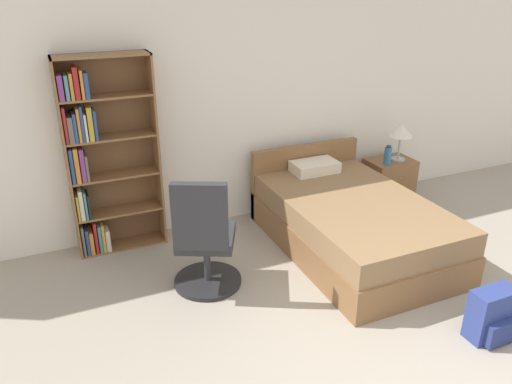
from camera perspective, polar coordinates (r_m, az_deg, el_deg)
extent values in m
cube|color=white|center=(5.38, -0.26, 10.33)|extent=(9.00, 0.06, 2.60)
cube|color=brown|center=(4.89, -20.80, 3.08)|extent=(0.02, 0.27, 1.91)
cube|color=brown|center=(4.98, -11.31, 4.57)|extent=(0.02, 0.27, 1.91)
cube|color=brown|center=(5.04, -16.24, 4.30)|extent=(0.85, 0.01, 1.91)
cube|color=brown|center=(5.30, -14.87, -5.78)|extent=(0.81, 0.26, 0.02)
cube|color=#665B51|center=(5.17, -19.18, -5.04)|extent=(0.02, 0.20, 0.31)
cube|color=navy|center=(5.18, -18.75, -5.20)|extent=(0.03, 0.19, 0.26)
cube|color=orange|center=(5.19, -18.33, -5.25)|extent=(0.04, 0.20, 0.23)
cube|color=maroon|center=(5.15, -17.89, -4.82)|extent=(0.03, 0.16, 0.33)
cube|color=teal|center=(5.19, -17.48, -4.85)|extent=(0.03, 0.20, 0.29)
cube|color=gold|center=(5.17, -17.10, -4.86)|extent=(0.03, 0.16, 0.29)
cube|color=beige|center=(5.19, -16.62, -5.11)|extent=(0.04, 0.17, 0.22)
cube|color=brown|center=(5.12, -15.32, -2.06)|extent=(0.81, 0.26, 0.02)
cube|color=gold|center=(5.00, -19.72, -1.60)|extent=(0.02, 0.16, 0.25)
cube|color=beige|center=(4.99, -19.37, -1.29)|extent=(0.04, 0.16, 0.30)
cube|color=teal|center=(5.01, -18.95, -1.29)|extent=(0.02, 0.18, 0.28)
cube|color=black|center=(5.02, -18.62, -1.37)|extent=(0.02, 0.20, 0.24)
cube|color=brown|center=(4.98, -15.78, 1.89)|extent=(0.81, 0.26, 0.02)
cube|color=navy|center=(4.87, -20.37, 3.00)|extent=(0.03, 0.21, 0.33)
cube|color=orange|center=(4.85, -19.85, 3.01)|extent=(0.04, 0.17, 0.33)
cube|color=#7A387F|center=(4.86, -19.28, 3.05)|extent=(0.04, 0.18, 0.32)
cube|color=#665B51|center=(4.89, -18.84, 2.82)|extent=(0.02, 0.22, 0.25)
cube|color=brown|center=(4.85, -16.28, 6.07)|extent=(0.81, 0.26, 0.02)
cube|color=maroon|center=(4.74, -21.03, 7.22)|extent=(0.02, 0.18, 0.33)
cube|color=#665B51|center=(4.76, -20.49, 6.80)|extent=(0.04, 0.19, 0.24)
cube|color=navy|center=(4.77, -20.04, 7.06)|extent=(0.03, 0.21, 0.26)
cube|color=orange|center=(4.75, -19.66, 7.30)|extent=(0.02, 0.17, 0.31)
cube|color=navy|center=(4.74, -19.32, 7.43)|extent=(0.02, 0.16, 0.32)
cube|color=beige|center=(4.76, -18.95, 7.10)|extent=(0.02, 0.18, 0.25)
cube|color=gold|center=(4.75, -18.49, 7.49)|extent=(0.04, 0.16, 0.31)
cube|color=navy|center=(4.76, -17.97, 7.37)|extent=(0.02, 0.16, 0.27)
cube|color=brown|center=(4.76, -16.81, 10.44)|extent=(0.81, 0.26, 0.02)
cube|color=#7A387F|center=(4.66, -21.50, 11.07)|extent=(0.04, 0.16, 0.22)
cube|color=teal|center=(4.67, -20.89, 11.16)|extent=(0.03, 0.18, 0.21)
cube|color=orange|center=(4.67, -20.41, 11.30)|extent=(0.03, 0.17, 0.23)
cube|color=maroon|center=(4.67, -19.94, 11.69)|extent=(0.04, 0.18, 0.28)
cube|color=orange|center=(4.68, -19.37, 11.61)|extent=(0.02, 0.20, 0.25)
cube|color=navy|center=(4.67, -18.88, 11.49)|extent=(0.04, 0.15, 0.22)
cube|color=brown|center=(4.69, -17.34, 14.72)|extent=(0.85, 0.27, 0.02)
cube|color=brown|center=(5.07, 10.93, -4.87)|extent=(1.30, 2.08, 0.32)
cube|color=olive|center=(4.95, 11.18, -2.08)|extent=(1.28, 2.04, 0.23)
cube|color=brown|center=(5.73, 5.58, 1.62)|extent=(1.30, 0.08, 0.80)
cube|color=silver|center=(5.49, 6.71, 2.88)|extent=(0.50, 0.30, 0.12)
cylinder|color=#232326|center=(4.56, -5.50, -10.05)|extent=(0.60, 0.60, 0.04)
cylinder|color=#333338|center=(4.45, -5.61, -7.83)|extent=(0.06, 0.06, 0.38)
cube|color=#2D2D33|center=(4.33, -5.73, -5.15)|extent=(0.64, 0.64, 0.10)
cube|color=#2D2D33|center=(3.93, -6.43, -2.85)|extent=(0.43, 0.26, 0.57)
cube|color=brown|center=(6.27, 14.92, 1.41)|extent=(0.54, 0.40, 0.50)
sphere|color=tan|center=(6.08, 16.21, 1.58)|extent=(0.02, 0.02, 0.02)
cylinder|color=#B2B2B7|center=(6.20, 15.90, 3.63)|extent=(0.17, 0.17, 0.02)
cylinder|color=#B2B2B7|center=(6.15, 16.05, 4.92)|extent=(0.02, 0.02, 0.28)
cone|color=white|center=(6.09, 16.27, 6.79)|extent=(0.28, 0.28, 0.14)
cylinder|color=teal|center=(5.99, 14.82, 4.00)|extent=(0.08, 0.08, 0.20)
cylinder|color=#2D2D33|center=(5.96, 14.93, 5.03)|extent=(0.05, 0.05, 0.02)
cube|color=navy|center=(4.24, 25.30, -12.44)|extent=(0.36, 0.18, 0.41)
cube|color=navy|center=(4.24, 26.27, -14.24)|extent=(0.27, 0.06, 0.18)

